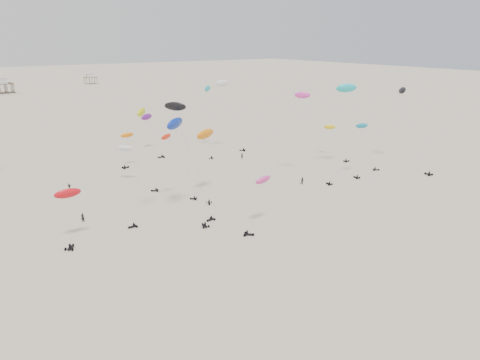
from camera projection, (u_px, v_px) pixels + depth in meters
ground_plane at (81, 128)px, 185.01m from camera, size 900.00×900.00×0.00m
pavilion_small at (91, 79)px, 358.51m from camera, size 9.00×7.00×8.00m
rig_1 at (360, 145)px, 118.88m from camera, size 4.78×3.80×13.98m
rig_2 at (139, 144)px, 86.90m from camera, size 6.67×4.57×22.32m
rig_3 at (182, 161)px, 100.04m from camera, size 8.95×9.69×16.10m
rig_4 at (259, 194)px, 86.81m from camera, size 8.67×5.26×10.39m
rig_5 at (208, 101)px, 144.88m from camera, size 9.42×15.18×22.41m
rig_7 at (126, 145)px, 128.23m from camera, size 4.64×3.04×9.90m
rig_8 at (204, 139)px, 103.73m from camera, size 8.43×4.92×15.48m
rig_10 at (131, 157)px, 113.46m from camera, size 5.83×14.06×13.55m
rig_11 at (335, 138)px, 138.77m from camera, size 3.97×11.10×11.63m
rig_12 at (183, 130)px, 89.79m from camera, size 6.64×9.90×23.13m
rig_13 at (150, 125)px, 145.91m from camera, size 5.03×15.08×15.48m
rig_14 at (349, 95)px, 123.57m from camera, size 9.78×10.58×23.64m
rig_15 at (179, 138)px, 89.83m from camera, size 5.84×12.36×20.46m
rig_16 at (408, 110)px, 129.03m from camera, size 8.65×18.53×24.49m
rig_17 at (227, 96)px, 143.96m from camera, size 8.17×6.38×22.31m
rig_18 at (68, 207)px, 80.33m from camera, size 4.91×5.78×10.03m
rig_19 at (309, 117)px, 115.35m from camera, size 3.74×12.63×22.40m
spectator_0 at (83, 222)px, 91.58m from camera, size 0.93×0.81×2.14m
spectator_1 at (302, 184)px, 114.86m from camera, size 1.18×0.90×2.13m
spectator_2 at (70, 190)px, 110.78m from camera, size 1.27×1.04×1.90m
spectator_3 at (242, 159)px, 139.11m from camera, size 0.88×0.75×2.03m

